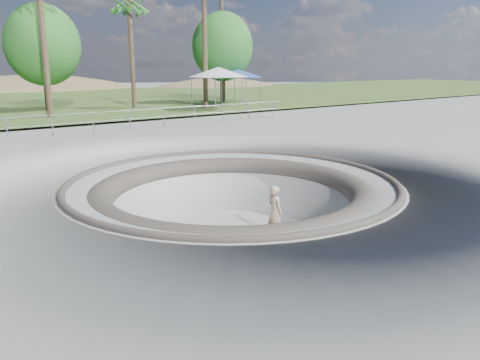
{
  "coord_description": "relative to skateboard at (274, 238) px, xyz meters",
  "views": [
    {
      "loc": [
        -8.24,
        -11.39,
        3.52
      ],
      "look_at": [
        0.55,
        0.33,
        -0.1
      ],
      "focal_mm": 35.0,
      "sensor_mm": 36.0,
      "label": 1
    }
  ],
  "objects": [
    {
      "name": "ground",
      "position": [
        -1.03,
        0.86,
        1.83
      ],
      "size": [
        180.0,
        180.0,
        0.0
      ],
      "primitive_type": "plane",
      "color": "#989793",
      "rests_on": "ground"
    },
    {
      "name": "skate_bowl",
      "position": [
        -1.03,
        0.86,
        0.0
      ],
      "size": [
        14.0,
        14.0,
        4.1
      ],
      "color": "#989793",
      "rests_on": "ground"
    },
    {
      "name": "grass_strip",
      "position": [
        -1.03,
        34.86,
        2.05
      ],
      "size": [
        180.0,
        36.0,
        0.12
      ],
      "color": "#3A5F26",
      "rests_on": "ground"
    },
    {
      "name": "distant_hills",
      "position": [
        2.75,
        58.03,
        -5.19
      ],
      "size": [
        103.2,
        45.0,
        28.6
      ],
      "color": "brown",
      "rests_on": "ground"
    },
    {
      "name": "safety_railing",
      "position": [
        -1.03,
        12.86,
        2.52
      ],
      "size": [
        25.0,
        0.06,
        1.03
      ],
      "color": "gray",
      "rests_on": "ground"
    },
    {
      "name": "skateboard",
      "position": [
        0.0,
        0.0,
        0.0
      ],
      "size": [
        0.86,
        0.33,
        0.09
      ],
      "color": "#9A613D",
      "rests_on": "ground"
    },
    {
      "name": "skater",
      "position": [
        -0.0,
        0.0,
        0.86
      ],
      "size": [
        0.45,
        0.65,
        1.69
      ],
      "primitive_type": "imported",
      "rotation": [
        0.0,
        0.0,
        1.49
      ],
      "color": "tan",
      "rests_on": "skateboard"
    },
    {
      "name": "canopy_white",
      "position": [
        10.78,
        18.86,
        4.82
      ],
      "size": [
        6.1,
        6.1,
        3.09
      ],
      "color": "gray",
      "rests_on": "ground"
    },
    {
      "name": "canopy_blue",
      "position": [
        14.82,
        21.88,
        4.63
      ],
      "size": [
        5.45,
        5.45,
        2.88
      ],
      "color": "gray",
      "rests_on": "ground"
    },
    {
      "name": "palm_d",
      "position": [
        6.15,
        23.67,
        9.48
      ],
      "size": [
        2.6,
        2.6,
        8.74
      ],
      "color": "brown",
      "rests_on": "ground"
    },
    {
      "name": "bushy_tree_mid",
      "position": [
        0.22,
        25.45,
        6.7
      ],
      "size": [
        5.26,
        4.78,
        7.59
      ],
      "color": "brown",
      "rests_on": "ground"
    },
    {
      "name": "bushy_tree_right",
      "position": [
        14.94,
        24.26,
        6.88
      ],
      "size": [
        5.45,
        4.96,
        7.87
      ],
      "color": "brown",
      "rests_on": "ground"
    }
  ]
}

